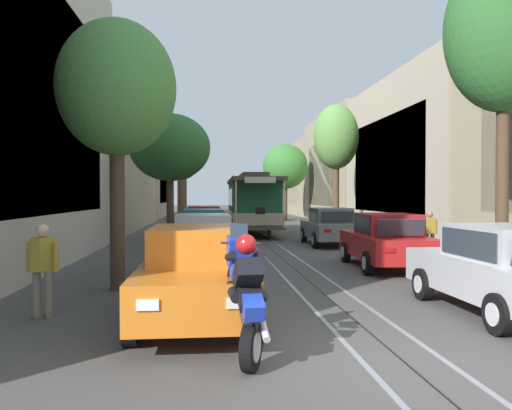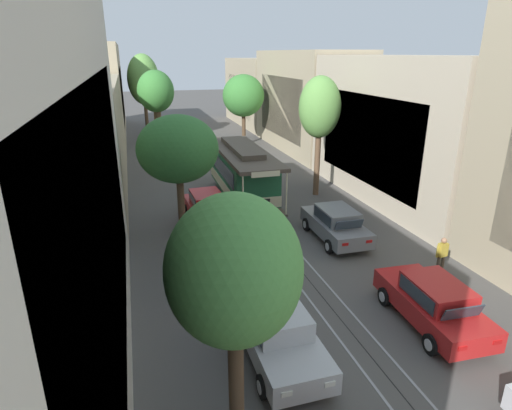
{
  "view_description": "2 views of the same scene",
  "coord_description": "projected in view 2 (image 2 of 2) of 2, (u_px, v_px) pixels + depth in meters",
  "views": [
    {
      "loc": [
        -2.47,
        -6.0,
        2.11
      ],
      "look_at": [
        0.28,
        23.35,
        1.55
      ],
      "focal_mm": 36.33,
      "sensor_mm": 36.0,
      "label": 1
    },
    {
      "loc": [
        -6.06,
        -1.18,
        8.32
      ],
      "look_at": [
        0.0,
        19.56,
        0.59
      ],
      "focal_mm": 29.87,
      "sensor_mm": 36.0,
      "label": 2
    }
  ],
  "objects": [
    {
      "name": "parked_car_red_second_right",
      "position": [
        433.0,
        302.0,
        13.61
      ],
      "size": [
        2.14,
        4.42,
        1.58
      ],
      "color": "red",
      "rests_on": "ground"
    },
    {
      "name": "building_facade_right",
      "position": [
        358.0,
        111.0,
        30.01
      ],
      "size": [
        5.69,
        58.89,
        10.49
      ],
      "color": "tan",
      "rests_on": "ground"
    },
    {
      "name": "building_facade_left",
      "position": [
        82.0,
        120.0,
        26.07
      ],
      "size": [
        5.3,
        58.89,
        10.57
      ],
      "color": "beige",
      "rests_on": "ground"
    },
    {
      "name": "parked_car_red_fourth_left",
      "position": [
        208.0,
        208.0,
        21.93
      ],
      "size": [
        2.14,
        4.42,
        1.58
      ],
      "color": "red",
      "rests_on": "ground"
    },
    {
      "name": "parked_car_teal_mid_left",
      "position": [
        234.0,
        254.0,
        16.88
      ],
      "size": [
        2.09,
        4.4,
        1.58
      ],
      "color": "#196B70",
      "rests_on": "ground"
    },
    {
      "name": "street_tree_kerb_left_mid",
      "position": [
        156.0,
        94.0,
        28.95
      ],
      "size": [
        2.48,
        2.65,
        7.28
      ],
      "color": "brown",
      "rests_on": "ground"
    },
    {
      "name": "street_tree_kerb_right_mid",
      "position": [
        243.0,
        96.0,
        39.53
      ],
      "size": [
        3.87,
        3.61,
        6.51
      ],
      "color": "#4C3826",
      "rests_on": "ground"
    },
    {
      "name": "pedestrian_on_left_pavement",
      "position": [
        442.0,
        254.0,
        16.73
      ],
      "size": [
        0.55,
        0.28,
        1.56
      ],
      "color": "#4C4233",
      "rests_on": "ground"
    },
    {
      "name": "street_tree_kerb_left_fourth",
      "position": [
        143.0,
        80.0,
        40.43
      ],
      "size": [
        2.99,
        3.26,
        8.3
      ],
      "color": "#4C3826",
      "rests_on": "ground"
    },
    {
      "name": "cable_car_trolley",
      "position": [
        242.0,
        172.0,
        25.24
      ],
      "size": [
        2.66,
        9.15,
        3.28
      ],
      "color": "#1E5B38",
      "rests_on": "ground"
    },
    {
      "name": "street_tree_kerb_right_second",
      "position": [
        320.0,
        109.0,
        24.81
      ],
      "size": [
        2.49,
        2.23,
        7.14
      ],
      "color": "brown",
      "rests_on": "ground"
    },
    {
      "name": "street_tree_kerb_left_near",
      "position": [
        234.0,
        273.0,
        7.97
      ],
      "size": [
        2.62,
        2.55,
        6.0
      ],
      "color": "#4C3826",
      "rests_on": "ground"
    },
    {
      "name": "parked_car_grey_mid_right",
      "position": [
        336.0,
        224.0,
        19.9
      ],
      "size": [
        2.04,
        4.38,
        1.58
      ],
      "color": "slate",
      "rests_on": "ground"
    },
    {
      "name": "ground_plane",
      "position": [
        238.0,
        193.0,
        26.87
      ],
      "size": [
        160.0,
        160.0,
        0.0
      ],
      "primitive_type": "plane",
      "color": "#4C4947"
    },
    {
      "name": "parked_car_silver_second_left",
      "position": [
        278.0,
        333.0,
        12.14
      ],
      "size": [
        2.02,
        4.37,
        1.58
      ],
      "color": "#B7B7BC",
      "rests_on": "ground"
    },
    {
      "name": "street_tree_kerb_left_second",
      "position": [
        178.0,
        150.0,
        18.99
      ],
      "size": [
        3.66,
        3.38,
        5.81
      ],
      "color": "#4C3826",
      "rests_on": "ground"
    },
    {
      "name": "trolley_track_rails",
      "position": [
        225.0,
        176.0,
        30.41
      ],
      "size": [
        1.14,
        67.19,
        0.01
      ],
      "color": "gray",
      "rests_on": "ground"
    }
  ]
}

